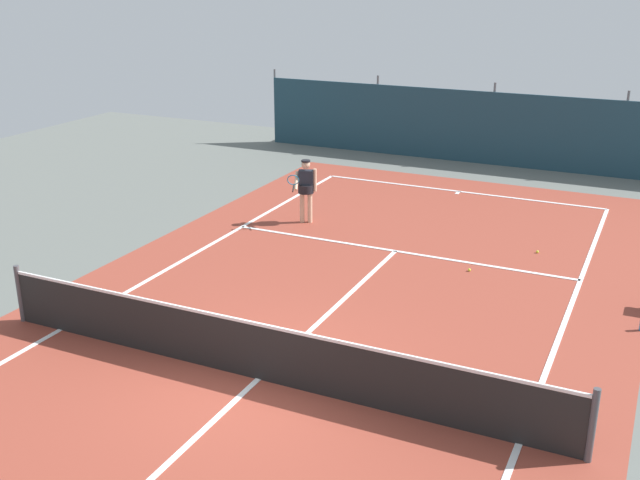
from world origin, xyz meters
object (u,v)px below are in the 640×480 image
tennis_net (258,351)px  tennis_player (306,186)px  tennis_ball_midcourt (537,252)px  tennis_ball_near_player (469,270)px

tennis_net → tennis_player: tennis_player is taller
tennis_player → tennis_ball_midcourt: size_ratio=24.85×
tennis_player → tennis_net: bearing=89.4°
tennis_player → tennis_ball_near_player: (4.68, -1.51, -0.93)m
tennis_ball_midcourt → tennis_player: bearing=-177.5°
tennis_ball_midcourt → tennis_ball_near_player: bearing=-122.7°
tennis_net → tennis_ball_midcourt: 8.26m
tennis_net → tennis_ball_near_player: size_ratio=153.33×
tennis_ball_near_player → tennis_ball_midcourt: (1.13, 1.76, 0.00)m
tennis_net → tennis_player: bearing=110.8°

